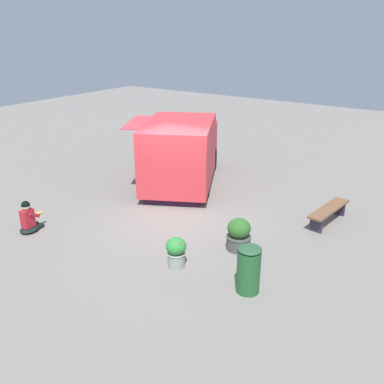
% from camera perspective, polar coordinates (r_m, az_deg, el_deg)
% --- Properties ---
extents(ground_plane, '(40.00, 40.00, 0.00)m').
position_cam_1_polar(ground_plane, '(12.55, -2.11, -2.43)').
color(ground_plane, slate).
extents(food_truck, '(5.25, 4.04, 2.25)m').
position_cam_1_polar(food_truck, '(14.43, -1.38, 5.33)').
color(food_truck, '#DA353D').
rests_on(food_truck, ground_plane).
extents(person_customer, '(0.75, 0.50, 0.88)m').
position_cam_1_polar(person_customer, '(11.94, -21.27, -3.48)').
color(person_customer, black).
rests_on(person_customer, ground_plane).
extents(planter_flowering_near, '(0.46, 0.46, 0.71)m').
position_cam_1_polar(planter_flowering_near, '(9.56, -2.17, -8.04)').
color(planter_flowering_near, gray).
rests_on(planter_flowering_near, ground_plane).
extents(planter_flowering_far, '(0.61, 0.61, 0.80)m').
position_cam_1_polar(planter_flowering_far, '(10.32, 6.37, -5.76)').
color(planter_flowering_far, '#474945').
rests_on(planter_flowering_far, ground_plane).
extents(plaza_bench, '(1.85, 0.62, 0.45)m').
position_cam_1_polar(plaza_bench, '(12.19, 18.05, -2.50)').
color(plaza_bench, brown).
rests_on(plaza_bench, ground_plane).
extents(trash_bin, '(0.49, 0.49, 1.03)m').
position_cam_1_polar(trash_bin, '(8.73, 7.68, -10.32)').
color(trash_bin, '#21582C').
rests_on(trash_bin, ground_plane).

